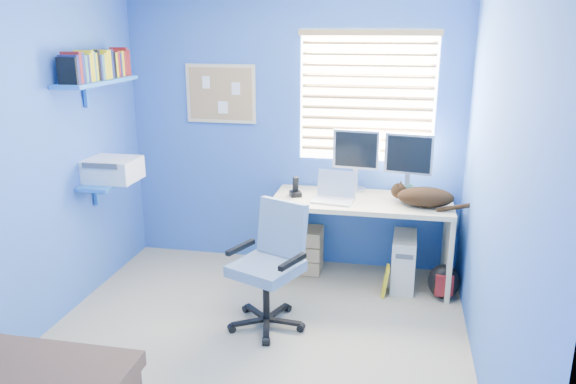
% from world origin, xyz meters
% --- Properties ---
extents(floor, '(3.00, 3.20, 0.00)m').
position_xyz_m(floor, '(0.00, 0.00, 0.00)').
color(floor, tan).
rests_on(floor, ground).
extents(wall_back, '(3.00, 0.01, 2.50)m').
position_xyz_m(wall_back, '(0.00, 1.60, 1.25)').
color(wall_back, '#3869AB').
rests_on(wall_back, ground).
extents(wall_front, '(3.00, 0.01, 2.50)m').
position_xyz_m(wall_front, '(0.00, -1.60, 1.25)').
color(wall_front, '#3869AB').
rests_on(wall_front, ground).
extents(wall_left, '(0.01, 3.20, 2.50)m').
position_xyz_m(wall_left, '(-1.50, 0.00, 1.25)').
color(wall_left, '#3869AB').
rests_on(wall_left, ground).
extents(wall_right, '(0.01, 3.20, 2.50)m').
position_xyz_m(wall_right, '(1.50, 0.00, 1.25)').
color(wall_right, '#3869AB').
rests_on(wall_right, ground).
extents(desk, '(1.49, 0.65, 0.74)m').
position_xyz_m(desk, '(0.66, 1.26, 0.37)').
color(desk, beige).
rests_on(desk, floor).
extents(laptop, '(0.36, 0.30, 0.22)m').
position_xyz_m(laptop, '(0.43, 1.15, 0.85)').
color(laptop, silver).
rests_on(laptop, desk).
extents(monitor_left, '(0.41, 0.16, 0.54)m').
position_xyz_m(monitor_left, '(0.58, 1.52, 1.01)').
color(monitor_left, silver).
rests_on(monitor_left, desk).
extents(monitor_right, '(0.41, 0.19, 0.54)m').
position_xyz_m(monitor_right, '(1.02, 1.43, 1.01)').
color(monitor_right, silver).
rests_on(monitor_right, desk).
extents(phone, '(0.13, 0.14, 0.17)m').
position_xyz_m(phone, '(0.10, 1.24, 0.82)').
color(phone, black).
rests_on(phone, desk).
extents(mug, '(0.10, 0.09, 0.10)m').
position_xyz_m(mug, '(1.03, 1.41, 0.79)').
color(mug, '#357871').
rests_on(mug, desk).
extents(cd_spindle, '(0.13, 0.13, 0.07)m').
position_xyz_m(cd_spindle, '(1.18, 1.36, 0.78)').
color(cd_spindle, silver).
rests_on(cd_spindle, desk).
extents(cat, '(0.50, 0.40, 0.16)m').
position_xyz_m(cat, '(1.17, 1.16, 0.82)').
color(cat, black).
rests_on(cat, desk).
extents(tower_pc, '(0.20, 0.44, 0.45)m').
position_xyz_m(tower_pc, '(1.03, 1.23, 0.23)').
color(tower_pc, beige).
rests_on(tower_pc, floor).
extents(drawer_boxes, '(0.35, 0.28, 0.41)m').
position_xyz_m(drawer_boxes, '(0.14, 1.37, 0.20)').
color(drawer_boxes, tan).
rests_on(drawer_boxes, floor).
extents(yellow_book, '(0.03, 0.17, 0.24)m').
position_xyz_m(yellow_book, '(0.89, 1.03, 0.12)').
color(yellow_book, yellow).
rests_on(yellow_book, floor).
extents(backpack, '(0.28, 0.23, 0.29)m').
position_xyz_m(backpack, '(1.36, 1.05, 0.15)').
color(backpack, black).
rests_on(backpack, floor).
extents(office_chair, '(0.70, 0.70, 0.91)m').
position_xyz_m(office_chair, '(0.07, 0.38, 0.34)').
color(office_chair, black).
rests_on(office_chair, floor).
extents(window_blinds, '(1.15, 0.05, 1.10)m').
position_xyz_m(window_blinds, '(0.65, 1.57, 1.55)').
color(window_blinds, white).
rests_on(window_blinds, ground).
extents(corkboard, '(0.64, 0.02, 0.52)m').
position_xyz_m(corkboard, '(-0.65, 1.58, 1.55)').
color(corkboard, beige).
rests_on(corkboard, ground).
extents(wall_shelves, '(0.42, 0.90, 1.05)m').
position_xyz_m(wall_shelves, '(-1.35, 0.75, 1.43)').
color(wall_shelves, blue).
rests_on(wall_shelves, ground).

